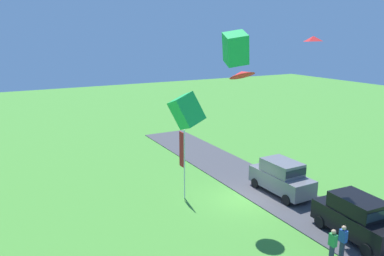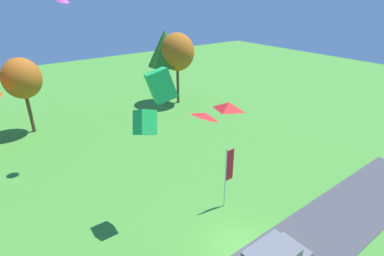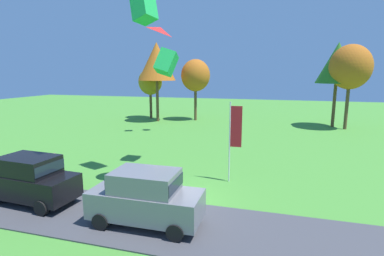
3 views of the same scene
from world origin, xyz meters
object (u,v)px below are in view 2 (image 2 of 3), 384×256
tree_left_of_center (177,52)px  flag_banner (228,169)px  kite_delta_near_flag (205,115)px  kite_box_low_drifter (145,123)px  kite_diamond_topmost (229,106)px  tree_far_right (165,48)px  kite_box_over_trees (161,85)px  tree_center_back (22,79)px

tree_left_of_center → flag_banner: 22.58m
kite_delta_near_flag → kite_box_low_drifter: kite_delta_near_flag is taller
kite_box_low_drifter → kite_diamond_topmost: bearing=-94.0°
tree_far_right → kite_box_over_trees: (-13.75, -21.45, 2.47)m
tree_center_back → kite_box_low_drifter: bearing=-80.2°
flag_banner → kite_diamond_topmost: size_ratio=5.08×
tree_center_back → kite_box_low_drifter: size_ratio=5.51×
flag_banner → kite_box_over_trees: bearing=-176.9°
kite_delta_near_flag → kite_box_low_drifter: size_ratio=0.99×
tree_left_of_center → kite_box_over_trees: (-14.87, -20.31, 2.96)m
kite_box_low_drifter → tree_left_of_center: bearing=50.7°
tree_center_back → kite_delta_near_flag: 24.18m
flag_banner → kite_box_over_trees: 8.60m
tree_far_right → tree_center_back: bearing=177.8°
tree_far_right → tree_left_of_center: bearing=-45.4°
kite_diamond_topmost → kite_delta_near_flag: bearing=62.7°
tree_left_of_center → kite_diamond_topmost: (-15.07, -25.21, 3.40)m
flag_banner → tree_center_back: bearing=110.7°
tree_far_right → kite_box_over_trees: 25.59m
tree_far_right → kite_box_low_drifter: bearing=-125.4°
tree_left_of_center → kite_box_low_drifter: tree_left_of_center is taller
tree_center_back → tree_far_right: (16.80, -0.63, 1.44)m
kite_box_over_trees → kite_box_low_drifter: size_ratio=1.00×
tree_left_of_center → kite_box_over_trees: bearing=-126.2°
tree_left_of_center → kite_diamond_topmost: size_ratio=10.14×
kite_box_over_trees → kite_box_low_drifter: bearing=82.7°
kite_box_over_trees → kite_delta_near_flag: bearing=-44.8°
tree_center_back → tree_far_right: size_ratio=0.83×
kite_box_over_trees → kite_box_low_drifter: 3.86m
tree_far_right → tree_left_of_center: size_ratio=1.04×
flag_banner → kite_delta_near_flag: kite_delta_near_flag is taller
flag_banner → tree_left_of_center: bearing=64.2°
kite_diamond_topmost → kite_delta_near_flag: size_ratio=0.64×
tree_center_back → kite_delta_near_flag: size_ratio=5.59×
tree_far_right → kite_box_over_trees: kite_box_over_trees is taller
tree_left_of_center → kite_delta_near_flag: (-13.33, -21.83, 1.53)m
tree_left_of_center → kite_box_over_trees: size_ratio=6.38×
kite_box_low_drifter → tree_center_back: bearing=99.8°
tree_center_back → flag_banner: size_ratio=1.72×
tree_left_of_center → kite_delta_near_flag: 25.63m
tree_center_back → flag_banner: tree_center_back is taller
kite_delta_near_flag → tree_left_of_center: bearing=58.6°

